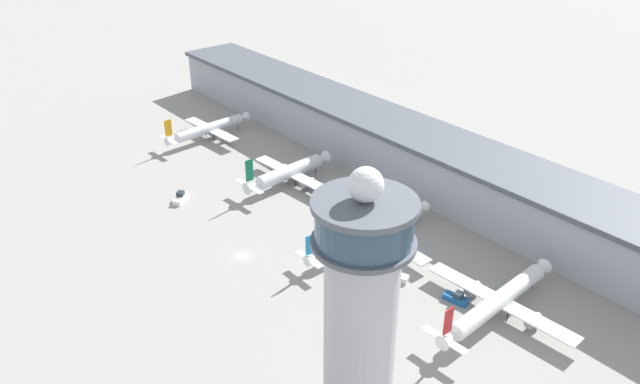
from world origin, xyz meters
TOP-DOWN VIEW (x-y plane):
  - ground_plane at (0.00, 0.00)m, footprint 1000.00×1000.00m
  - terminal_building at (0.00, 70.00)m, footprint 264.24×25.00m
  - control_tower at (68.05, -20.42)m, footprint 15.61×15.61m
  - airplane_gate_alpha at (-75.31, 35.06)m, footprint 30.52×37.25m
  - airplane_gate_bravo at (-25.78, 36.08)m, footprint 33.36×35.04m
  - airplane_gate_charlie at (17.90, 31.49)m, footprint 39.81×45.70m
  - airplane_gate_delta at (59.78, 32.64)m, footprint 39.60×42.66m
  - service_truck_catering at (33.87, 24.39)m, footprint 7.91×5.30m
  - service_truck_fuel at (50.36, 29.31)m, footprint 6.53×3.61m
  - service_truck_baggage at (-38.56, 2.30)m, footprint 6.78×7.16m

SIDE VIEW (x-z plane):
  - ground_plane at x=0.00m, z-range 0.00..0.00m
  - service_truck_catering at x=33.87m, z-range -0.43..2.36m
  - service_truck_baggage at x=-38.56m, z-range -0.43..2.38m
  - service_truck_fuel at x=50.36m, z-range -0.43..2.40m
  - airplane_gate_charlie at x=17.90m, z-range -1.89..9.30m
  - airplane_gate_delta at x=59.78m, z-range -2.30..10.50m
  - airplane_gate_bravo at x=-25.78m, z-range -2.76..11.13m
  - airplane_gate_alpha at x=-75.31m, z-range -1.92..10.58m
  - terminal_building at x=0.00m, z-range 0.10..18.13m
  - control_tower at x=68.05m, z-range -0.36..58.17m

